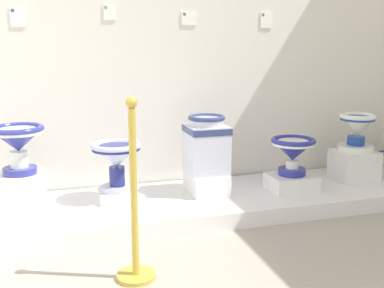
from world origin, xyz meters
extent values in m
cube|color=silver|center=(2.03, 3.14, 1.56)|extent=(4.25, 0.06, 3.12)
cube|color=white|center=(2.03, 2.63, 0.06)|extent=(3.52, 0.91, 0.13)
cube|color=white|center=(0.63, 2.67, 0.27)|extent=(0.32, 0.29, 0.28)
cylinder|color=#333895|center=(0.63, 2.67, 0.43)|extent=(0.23, 0.23, 0.05)
cylinder|color=white|center=(0.63, 2.67, 0.51)|extent=(0.12, 0.12, 0.12)
cone|color=#333895|center=(0.63, 2.67, 0.65)|extent=(0.36, 0.36, 0.16)
cylinder|color=white|center=(0.63, 2.67, 0.71)|extent=(0.35, 0.35, 0.03)
torus|color=#333895|center=(0.63, 2.67, 0.73)|extent=(0.37, 0.37, 0.04)
cylinder|color=white|center=(0.63, 2.67, 0.73)|extent=(0.25, 0.25, 0.01)
cube|color=white|center=(1.33, 2.71, 0.16)|extent=(0.29, 0.29, 0.07)
cylinder|color=silver|center=(1.33, 2.71, 0.22)|extent=(0.25, 0.25, 0.04)
cylinder|color=navy|center=(1.33, 2.71, 0.32)|extent=(0.12, 0.12, 0.15)
cone|color=silver|center=(1.33, 2.71, 0.48)|extent=(0.38, 0.38, 0.17)
cylinder|color=navy|center=(1.33, 2.71, 0.54)|extent=(0.37, 0.37, 0.03)
torus|color=silver|center=(1.33, 2.71, 0.56)|extent=(0.39, 0.39, 0.04)
cylinder|color=navy|center=(1.33, 2.71, 0.56)|extent=(0.26, 0.26, 0.01)
cube|color=white|center=(2.05, 2.71, 0.21)|extent=(0.29, 0.40, 0.17)
cube|color=silver|center=(2.05, 2.71, 0.49)|extent=(0.31, 0.33, 0.39)
cube|color=navy|center=(2.05, 2.71, 0.65)|extent=(0.32, 0.33, 0.05)
cylinder|color=silver|center=(2.05, 2.71, 0.71)|extent=(0.28, 0.28, 0.06)
torus|color=navy|center=(2.05, 2.71, 0.74)|extent=(0.30, 0.30, 0.04)
cube|color=white|center=(2.74, 2.55, 0.19)|extent=(0.38, 0.30, 0.13)
cylinder|color=navy|center=(2.74, 2.55, 0.29)|extent=(0.22, 0.22, 0.06)
cylinder|color=white|center=(2.74, 2.55, 0.35)|extent=(0.11, 0.11, 0.07)
cone|color=navy|center=(2.74, 2.55, 0.46)|extent=(0.35, 0.35, 0.17)
cylinder|color=white|center=(2.74, 2.55, 0.53)|extent=(0.34, 0.34, 0.03)
torus|color=navy|center=(2.74, 2.55, 0.55)|extent=(0.36, 0.36, 0.04)
cylinder|color=white|center=(2.74, 2.55, 0.54)|extent=(0.25, 0.25, 0.01)
cube|color=white|center=(3.44, 2.68, 0.26)|extent=(0.35, 0.31, 0.26)
cylinder|color=white|center=(3.44, 2.68, 0.41)|extent=(0.32, 0.32, 0.06)
cylinder|color=#193C95|center=(3.44, 2.68, 0.48)|extent=(0.15, 0.15, 0.08)
cone|color=white|center=(3.44, 2.68, 0.61)|extent=(0.30, 0.30, 0.18)
cylinder|color=#193C95|center=(3.44, 2.68, 0.68)|extent=(0.29, 0.29, 0.03)
torus|color=white|center=(3.44, 2.68, 0.70)|extent=(0.32, 0.32, 0.04)
cylinder|color=#193C95|center=(3.44, 2.68, 0.69)|extent=(0.21, 0.21, 0.01)
cube|color=white|center=(0.67, 3.10, 1.52)|extent=(0.11, 0.01, 0.15)
cube|color=#386BAD|center=(0.64, 3.10, 1.56)|extent=(0.02, 0.01, 0.02)
cube|color=white|center=(1.36, 3.10, 1.56)|extent=(0.10, 0.01, 0.12)
cube|color=#5B9E4C|center=(1.33, 3.10, 1.60)|extent=(0.02, 0.01, 0.02)
cube|color=white|center=(2.02, 3.10, 1.53)|extent=(0.13, 0.01, 0.11)
cube|color=slate|center=(1.98, 3.10, 1.56)|extent=(0.02, 0.01, 0.02)
cube|color=white|center=(2.73, 3.10, 1.53)|extent=(0.11, 0.01, 0.14)
cube|color=slate|center=(2.70, 3.10, 1.57)|extent=(0.02, 0.01, 0.02)
cylinder|color=navy|center=(3.85, 2.76, 0.01)|extent=(0.16, 0.16, 0.03)
cylinder|color=gold|center=(1.29, 1.69, 0.01)|extent=(0.22, 0.22, 0.02)
cylinder|color=gold|center=(1.29, 1.69, 0.50)|extent=(0.04, 0.04, 0.95)
sphere|color=gold|center=(1.29, 1.69, 1.01)|extent=(0.06, 0.06, 0.06)
camera|label=1|loc=(0.92, -0.69, 1.29)|focal=42.50mm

